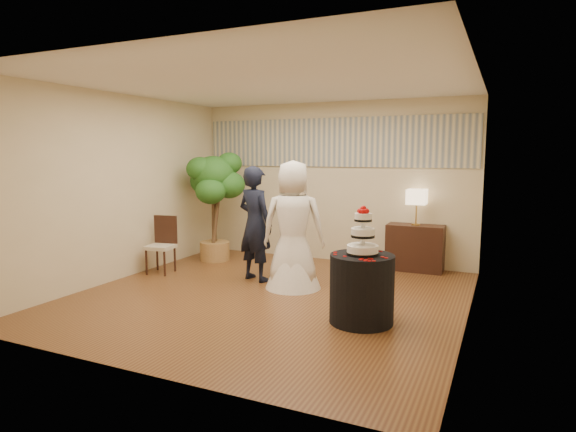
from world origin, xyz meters
The scene contains 15 objects.
floor centered at (0.00, 0.00, 0.00)m, with size 5.00×5.00×0.00m, color brown.
ceiling centered at (0.00, 0.00, 2.80)m, with size 5.00×5.00×0.00m, color white.
wall_back centered at (0.00, 2.50, 1.40)m, with size 5.00×0.06×2.80m, color beige.
wall_front centered at (0.00, -2.50, 1.40)m, with size 5.00×0.06×2.80m, color beige.
wall_left centered at (-2.50, 0.00, 1.40)m, with size 0.06×5.00×2.80m, color beige.
wall_right centered at (2.50, 0.00, 1.40)m, with size 0.06×5.00×2.80m, color beige.
mural_border centered at (0.00, 2.48, 2.10)m, with size 4.90×0.02×0.85m, color #A7A798.
groom centered at (-0.57, 0.68, 0.86)m, with size 0.63×0.41×1.73m, color black.
bride centered at (0.12, 0.53, 0.91)m, with size 0.89×0.80×1.82m, color white.
cake_table centered at (1.40, -0.45, 0.39)m, with size 0.72×0.72×0.78m, color black.
wedding_cake centered at (1.40, -0.45, 1.06)m, with size 0.36×0.36×0.55m, color white, non-canonical shape.
console centered at (1.52, 2.30, 0.38)m, with size 0.91×0.40×0.76m, color black.
table_lamp centered at (1.52, 2.30, 1.05)m, with size 0.30×0.30×0.58m, color beige, non-canonical shape.
ficus_tree centered at (-1.88, 1.58, 0.98)m, with size 0.94×0.94×1.97m, color #265F1E, non-canonical shape.
side_chair centered at (-2.16, 0.43, 0.46)m, with size 0.42×0.44×0.91m, color black, non-canonical shape.
Camera 1 is at (2.83, -5.60, 1.91)m, focal length 30.00 mm.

